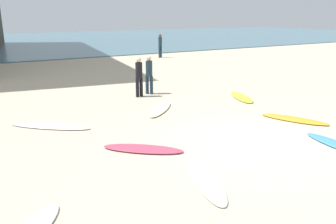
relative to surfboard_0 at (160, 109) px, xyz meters
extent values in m
plane|color=beige|center=(0.70, -4.04, -0.04)|extent=(120.00, 120.00, 0.00)
cube|color=slate|center=(0.70, 35.89, 0.00)|extent=(120.00, 40.00, 0.08)
ellipsoid|color=#F7EDBC|center=(0.00, 0.00, 0.00)|extent=(1.89, 1.92, 0.09)
ellipsoid|color=white|center=(-3.81, 0.00, -0.01)|extent=(2.33, 2.11, 0.07)
ellipsoid|color=yellow|center=(3.75, -0.06, -0.01)|extent=(1.29, 2.07, 0.08)
ellipsoid|color=#D14460|center=(-2.18, -3.07, 0.00)|extent=(1.93, 1.76, 0.08)
ellipsoid|color=gold|center=(3.15, -3.23, -0.01)|extent=(1.44, 2.17, 0.08)
ellipsoid|color=silver|center=(-1.78, -5.14, -0.01)|extent=(1.24, 2.33, 0.06)
cylinder|color=#1E3342|center=(0.78, 2.58, 0.34)|extent=(0.14, 0.14, 0.77)
cylinder|color=#1E3342|center=(0.90, 2.43, 0.34)|extent=(0.14, 0.14, 0.77)
cylinder|color=#1E3342|center=(0.84, 2.50, 1.05)|extent=(0.39, 0.39, 0.64)
sphere|color=beige|center=(0.84, 2.50, 1.47)|extent=(0.21, 0.21, 0.21)
cylinder|color=#1E3342|center=(7.47, 13.48, 0.39)|extent=(0.14, 0.14, 0.87)
cylinder|color=#1E3342|center=(7.29, 13.40, 0.39)|extent=(0.14, 0.14, 0.87)
cylinder|color=#1E3342|center=(7.38, 13.44, 1.19)|extent=(0.36, 0.36, 0.72)
sphere|color=brown|center=(7.38, 13.44, 1.67)|extent=(0.24, 0.24, 0.24)
cylinder|color=black|center=(0.35, 2.27, 0.34)|extent=(0.14, 0.14, 0.77)
cylinder|color=black|center=(0.15, 2.22, 0.34)|extent=(0.14, 0.14, 0.77)
cylinder|color=black|center=(0.25, 2.25, 1.05)|extent=(0.34, 0.34, 0.64)
sphere|color=beige|center=(0.25, 2.25, 1.48)|extent=(0.21, 0.21, 0.21)
camera|label=1|loc=(-5.65, -10.33, 3.26)|focal=36.66mm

